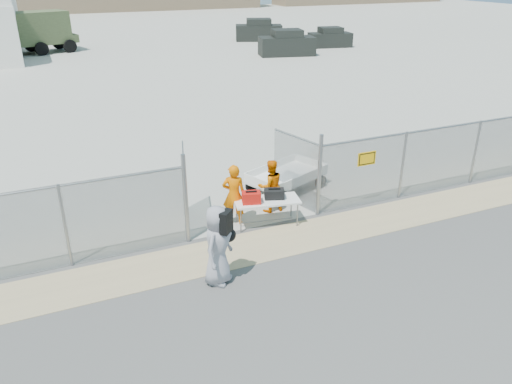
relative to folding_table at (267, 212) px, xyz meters
name	(u,v)px	position (x,y,z in m)	size (l,w,h in m)	color
ground	(288,262)	(-0.35, -2.03, -0.39)	(160.00, 160.00, 0.00)	#404040
tarmac_inside	(89,43)	(-0.35, 39.97, -0.38)	(160.00, 80.00, 0.01)	#ACAB9F
dirt_strip	(271,243)	(-0.35, -1.03, -0.38)	(44.00, 1.60, 0.01)	tan
chain_link_fence	(256,192)	(-0.35, -0.03, 0.71)	(40.00, 0.20, 2.20)	gray
folding_table	(267,212)	(0.00, 0.00, 0.00)	(1.84, 0.77, 0.78)	white
orange_bag	(251,197)	(-0.47, 0.01, 0.55)	(0.51, 0.34, 0.32)	red
black_duffel	(274,194)	(0.24, 0.02, 0.53)	(0.56, 0.33, 0.27)	black
security_worker_left	(234,195)	(-0.83, 0.44, 0.52)	(0.66, 0.44, 1.81)	#E56800
security_worker_right	(270,186)	(0.46, 0.76, 0.43)	(0.80, 0.62, 1.64)	#E56800
visitor	(218,245)	(-2.22, -2.12, 0.59)	(0.96, 0.62, 1.95)	#95949E
utility_trailer	(287,178)	(1.62, 1.97, 0.01)	(3.33, 1.72, 0.81)	white
military_truck	(31,33)	(-5.32, 35.30, 1.28)	(7.00, 2.58, 3.34)	#495732
parked_vehicle_near	(287,43)	(13.74, 26.08, 0.62)	(4.46, 2.02, 2.02)	black
parked_vehicle_mid	(259,30)	(15.20, 35.10, 0.62)	(4.46, 2.02, 2.02)	black
parked_vehicle_far	(330,37)	(19.40, 28.65, 0.46)	(3.76, 1.70, 1.70)	black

